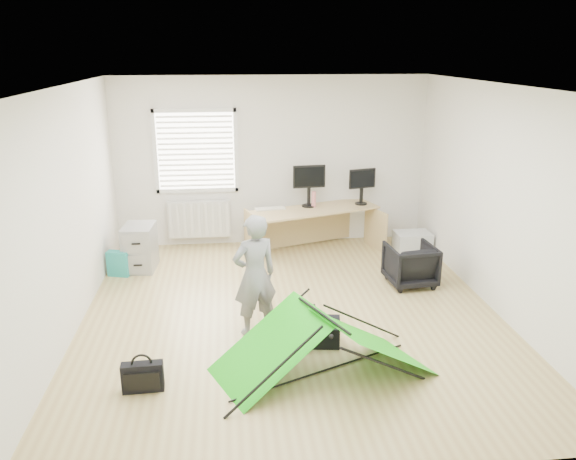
{
  "coord_description": "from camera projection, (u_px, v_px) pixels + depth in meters",
  "views": [
    {
      "loc": [
        -0.72,
        -6.14,
        3.08
      ],
      "look_at": [
        0.0,
        0.4,
        0.95
      ],
      "focal_mm": 35.0,
      "sensor_mm": 36.0,
      "label": 1
    }
  ],
  "objects": [
    {
      "name": "filing_cabinet",
      "position": [
        140.0,
        247.0,
        8.15
      ],
      "size": [
        0.47,
        0.6,
        0.66
      ],
      "primitive_type": "cube",
      "rotation": [
        0.0,
        0.0,
        -0.08
      ],
      "color": "gray",
      "rests_on": "ground"
    },
    {
      "name": "monitor_left",
      "position": [
        309.0,
        191.0,
        8.86
      ],
      "size": [
        0.52,
        0.15,
        0.49
      ],
      "primitive_type": "cube",
      "rotation": [
        0.0,
        0.0,
        0.08
      ],
      "color": "black",
      "rests_on": "desk"
    },
    {
      "name": "duffel_bag",
      "position": [
        314.0,
        333.0,
        6.12
      ],
      "size": [
        0.59,
        0.36,
        0.24
      ],
      "primitive_type": "cube",
      "rotation": [
        0.0,
        0.0,
        -0.14
      ],
      "color": "black",
      "rests_on": "ground"
    },
    {
      "name": "desk",
      "position": [
        314.0,
        230.0,
        8.9
      ],
      "size": [
        2.12,
        1.24,
        0.69
      ],
      "primitive_type": "cube",
      "rotation": [
        0.0,
        0.0,
        0.32
      ],
      "color": "tan",
      "rests_on": "ground"
    },
    {
      "name": "office_chair",
      "position": [
        410.0,
        265.0,
        7.62
      ],
      "size": [
        0.67,
        0.68,
        0.57
      ],
      "primitive_type": "imported",
      "rotation": [
        0.0,
        0.0,
        3.23
      ],
      "color": "black",
      "rests_on": "ground"
    },
    {
      "name": "white_box",
      "position": [
        271.0,
        315.0,
        6.71
      ],
      "size": [
        0.12,
        0.12,
        0.09
      ],
      "primitive_type": "cube",
      "rotation": [
        0.0,
        0.0,
        -0.36
      ],
      "color": "silver",
      "rests_on": "ground"
    },
    {
      "name": "ground",
      "position": [
        292.0,
        314.0,
        6.83
      ],
      "size": [
        5.5,
        5.5,
        0.0
      ],
      "primitive_type": "plane",
      "color": "tan",
      "rests_on": "ground"
    },
    {
      "name": "back_wall",
      "position": [
        272.0,
        162.0,
        9.02
      ],
      "size": [
        5.0,
        0.02,
        2.7
      ],
      "primitive_type": "cube",
      "color": "silver",
      "rests_on": "ground"
    },
    {
      "name": "keyboard",
      "position": [
        270.0,
        209.0,
        8.77
      ],
      "size": [
        0.49,
        0.22,
        0.02
      ],
      "primitive_type": "cube",
      "rotation": [
        0.0,
        0.0,
        0.14
      ],
      "color": "beige",
      "rests_on": "desk"
    },
    {
      "name": "thermos",
      "position": [
        314.0,
        199.0,
        8.86
      ],
      "size": [
        0.08,
        0.08,
        0.25
      ],
      "primitive_type": "cylinder",
      "rotation": [
        0.0,
        0.0,
        0.13
      ],
      "color": "#CD7372",
      "rests_on": "desk"
    },
    {
      "name": "tote_bag",
      "position": [
        119.0,
        264.0,
        7.94
      ],
      "size": [
        0.33,
        0.21,
        0.36
      ],
      "primitive_type": "cube",
      "rotation": [
        0.0,
        0.0,
        -0.28
      ],
      "color": "teal",
      "rests_on": "ground"
    },
    {
      "name": "window",
      "position": [
        196.0,
        151.0,
        8.79
      ],
      "size": [
        1.2,
        0.06,
        1.2
      ],
      "primitive_type": "cube",
      "color": "silver",
      "rests_on": "back_wall"
    },
    {
      "name": "laptop_bag",
      "position": [
        143.0,
        377.0,
        5.27
      ],
      "size": [
        0.39,
        0.13,
        0.29
      ],
      "primitive_type": "cube",
      "rotation": [
        0.0,
        0.0,
        0.04
      ],
      "color": "black",
      "rests_on": "ground"
    },
    {
      "name": "monitor_right",
      "position": [
        361.0,
        191.0,
        9.0
      ],
      "size": [
        0.46,
        0.2,
        0.43
      ],
      "primitive_type": "cube",
      "rotation": [
        0.0,
        0.0,
        0.25
      ],
      "color": "black",
      "rests_on": "desk"
    },
    {
      "name": "radiator",
      "position": [
        199.0,
        219.0,
        9.09
      ],
      "size": [
        1.0,
        0.12,
        0.6
      ],
      "primitive_type": "cube",
      "color": "silver",
      "rests_on": "back_wall"
    },
    {
      "name": "kite",
      "position": [
        323.0,
        344.0,
        5.5
      ],
      "size": [
        2.23,
        1.64,
        0.63
      ],
      "primitive_type": null,
      "rotation": [
        0.0,
        0.0,
        0.42
      ],
      "color": "#18B210",
      "rests_on": "ground"
    },
    {
      "name": "storage_crate",
      "position": [
        412.0,
        242.0,
        8.92
      ],
      "size": [
        0.57,
        0.41,
        0.31
      ],
      "primitive_type": "cube",
      "rotation": [
        0.0,
        0.0,
        0.04
      ],
      "color": "#B9BFC2",
      "rests_on": "ground"
    },
    {
      "name": "person",
      "position": [
        255.0,
        276.0,
        6.18
      ],
      "size": [
        0.59,
        0.49,
        1.4
      ],
      "primitive_type": "imported",
      "rotation": [
        0.0,
        0.0,
        3.49
      ],
      "color": "gray",
      "rests_on": "ground"
    }
  ]
}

